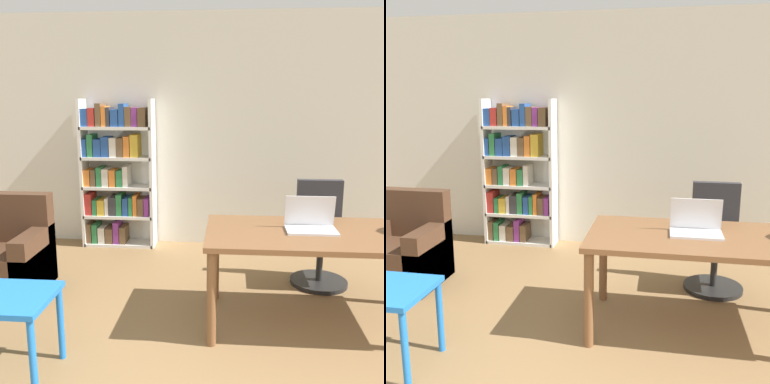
# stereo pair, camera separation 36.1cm
# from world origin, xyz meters

# --- Properties ---
(wall_back) EXTENTS (8.00, 0.06, 2.70)m
(wall_back) POSITION_xyz_m (0.00, 4.53, 1.35)
(wall_back) COLOR silver
(wall_back) RESTS_ON ground_plane
(desk) EXTENTS (1.87, 0.90, 0.75)m
(desk) POSITION_xyz_m (0.98, 2.56, 0.67)
(desk) COLOR brown
(desk) RESTS_ON ground_plane
(laptop) EXTENTS (0.38, 0.25, 0.26)m
(laptop) POSITION_xyz_m (0.84, 2.60, 0.81)
(laptop) COLOR silver
(laptop) RESTS_ON desk
(office_chair) EXTENTS (0.53, 0.53, 0.98)m
(office_chair) POSITION_xyz_m (1.08, 3.40, 0.44)
(office_chair) COLOR black
(office_chair) RESTS_ON ground_plane
(side_table_blue) EXTENTS (0.56, 0.50, 0.55)m
(side_table_blue) POSITION_xyz_m (-1.15, 1.70, 0.46)
(side_table_blue) COLOR blue
(side_table_blue) RESTS_ON ground_plane
(armchair) EXTENTS (0.73, 0.66, 0.87)m
(armchair) POSITION_xyz_m (-1.83, 2.99, 0.29)
(armchair) COLOR #472D1E
(armchair) RESTS_ON ground_plane
(bookshelf) EXTENTS (0.85, 0.28, 1.73)m
(bookshelf) POSITION_xyz_m (-1.13, 4.34, 0.86)
(bookshelf) COLOR white
(bookshelf) RESTS_ON ground_plane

